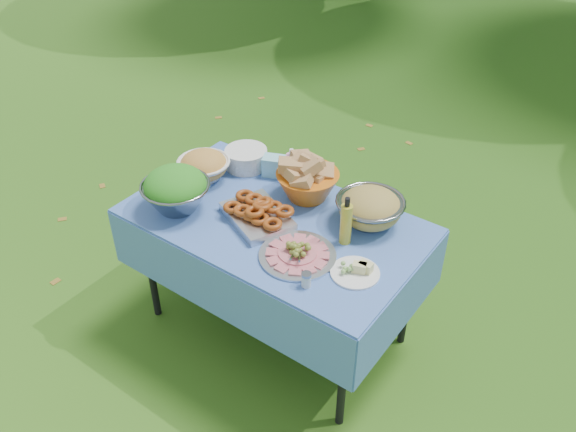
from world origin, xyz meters
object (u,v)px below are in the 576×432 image
object	(u,v)px
bread_bowl	(308,179)
salad_bowl	(176,189)
picnic_table	(276,276)
charcuterie_platter	(298,249)
oil_bottle	(346,221)
plate_stack	(246,158)
pasta_bowl_steel	(370,207)

from	to	relation	value
bread_bowl	salad_bowl	bearing A→B (deg)	-135.33
picnic_table	charcuterie_platter	world-z (taller)	charcuterie_platter
picnic_table	bread_bowl	xyz separation A→B (m)	(0.02, 0.26, 0.49)
charcuterie_platter	oil_bottle	bearing A→B (deg)	61.36
salad_bowl	plate_stack	bearing A→B (deg)	86.63
picnic_table	bread_bowl	distance (m)	0.55
picnic_table	salad_bowl	world-z (taller)	salad_bowl
salad_bowl	bread_bowl	xyz separation A→B (m)	(0.47, 0.47, -0.00)
oil_bottle	picnic_table	bearing A→B (deg)	-171.97
pasta_bowl_steel	picnic_table	bearing A→B (deg)	-146.71
plate_stack	bread_bowl	world-z (taller)	bread_bowl
plate_stack	pasta_bowl_steel	size ratio (longest dim) A/B	0.71
picnic_table	charcuterie_platter	size ratio (longest dim) A/B	4.10
picnic_table	plate_stack	xyz separation A→B (m)	(-0.42, 0.30, 0.43)
picnic_table	bread_bowl	bearing A→B (deg)	86.11
picnic_table	salad_bowl	bearing A→B (deg)	-155.25
plate_stack	oil_bottle	size ratio (longest dim) A/B	0.94
charcuterie_platter	oil_bottle	distance (m)	0.26
picnic_table	oil_bottle	bearing A→B (deg)	8.03
charcuterie_platter	pasta_bowl_steel	bearing A→B (deg)	72.36
charcuterie_platter	picnic_table	bearing A→B (deg)	147.06
plate_stack	pasta_bowl_steel	world-z (taller)	pasta_bowl_steel
salad_bowl	pasta_bowl_steel	size ratio (longest dim) A/B	1.03
charcuterie_platter	oil_bottle	xyz separation A→B (m)	(0.12, 0.22, 0.08)
picnic_table	charcuterie_platter	bearing A→B (deg)	-32.94
salad_bowl	pasta_bowl_steel	xyz separation A→B (m)	(0.84, 0.46, -0.02)
pasta_bowl_steel	oil_bottle	xyz separation A→B (m)	(-0.01, -0.20, 0.04)
plate_stack	charcuterie_platter	world-z (taller)	plate_stack
oil_bottle	charcuterie_platter	bearing A→B (deg)	-118.64
plate_stack	picnic_table	bearing A→B (deg)	-35.45
salad_bowl	plate_stack	size ratio (longest dim) A/B	1.46
charcuterie_platter	oil_bottle	world-z (taller)	oil_bottle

